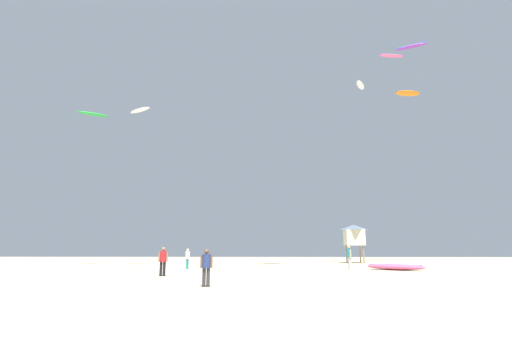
# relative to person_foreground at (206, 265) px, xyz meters

# --- Properties ---
(ground_plane) EXTENTS (120.00, 120.00, 0.00)m
(ground_plane) POSITION_rel_person_foreground_xyz_m (1.76, -3.46, -0.91)
(ground_plane) COLOR #C6B28C
(person_foreground) EXTENTS (0.51, 0.35, 1.55)m
(person_foreground) POSITION_rel_person_foreground_xyz_m (0.00, 0.00, 0.00)
(person_foreground) COLOR #2D2D33
(person_foreground) RESTS_ON ground
(person_midground) EXTENTS (0.54, 0.37, 1.65)m
(person_midground) POSITION_rel_person_foreground_xyz_m (-3.52, 6.14, 0.06)
(person_midground) COLOR black
(person_midground) RESTS_ON ground
(person_left) EXTENTS (0.40, 0.58, 1.78)m
(person_left) POSITION_rel_person_foreground_xyz_m (8.92, 13.80, 0.13)
(person_left) COLOR silver
(person_left) RESTS_ON ground
(person_right) EXTENTS (0.35, 0.51, 1.56)m
(person_right) POSITION_rel_person_foreground_xyz_m (-3.76, 14.14, 0.00)
(person_right) COLOR teal
(person_right) RESTS_ON ground
(kite_grounded_near) EXTENTS (4.14, 3.72, 0.52)m
(kite_grounded_near) POSITION_rel_person_foreground_xyz_m (12.03, 12.75, -0.65)
(kite_grounded_near) COLOR #E5598C
(kite_grounded_near) RESTS_ON ground
(lifeguard_tower) EXTENTS (2.30, 2.30, 4.15)m
(lifeguard_tower) POSITION_rel_person_foreground_xyz_m (12.19, 26.27, 2.15)
(lifeguard_tower) COLOR #8C704C
(lifeguard_tower) RESTS_ON ground
(kite_aloft_0) EXTENTS (3.45, 1.49, 0.70)m
(kite_aloft_0) POSITION_rel_person_foreground_xyz_m (20.83, 29.62, 20.27)
(kite_aloft_0) COLOR orange
(kite_aloft_1) EXTENTS (2.62, 2.06, 0.35)m
(kite_aloft_1) POSITION_rel_person_foreground_xyz_m (-9.31, 16.74, 13.38)
(kite_aloft_1) COLOR white
(kite_aloft_2) EXTENTS (1.74, 2.78, 0.38)m
(kite_aloft_2) POSITION_rel_person_foreground_xyz_m (13.33, 24.08, 18.96)
(kite_aloft_2) COLOR white
(kite_aloft_3) EXTENTS (2.92, 2.23, 0.40)m
(kite_aloft_3) POSITION_rel_person_foreground_xyz_m (-14.33, 17.89, 13.46)
(kite_aloft_3) COLOR green
(kite_aloft_4) EXTENTS (2.69, 1.17, 0.39)m
(kite_aloft_4) POSITION_rel_person_foreground_xyz_m (15.25, 18.86, 19.73)
(kite_aloft_4) COLOR #E5598C
(kite_aloft_6) EXTENTS (3.43, 2.37, 0.59)m
(kite_aloft_6) POSITION_rel_person_foreground_xyz_m (18.90, 22.59, 22.85)
(kite_aloft_6) COLOR purple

